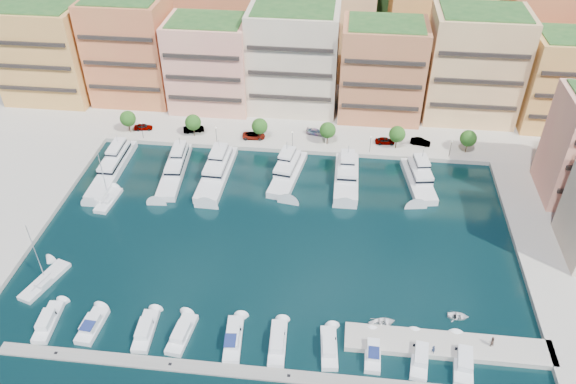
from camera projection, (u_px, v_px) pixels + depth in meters
name	position (u px, v px, depth m)	size (l,w,h in m)	color
ground	(275.00, 239.00, 107.30)	(400.00, 400.00, 0.00)	black
north_quay	(304.00, 91.00, 156.38)	(220.00, 64.00, 2.00)	#9E998E
hillside	(316.00, 28.00, 194.37)	(240.00, 40.00, 58.00)	#1D3214
south_pontoon	(229.00, 371.00, 83.82)	(72.00, 2.20, 0.35)	gray
finger_pier	(448.00, 348.00, 87.21)	(32.00, 5.00, 2.00)	#9E998E
apartment_0	(46.00, 52.00, 144.72)	(22.00, 16.50, 24.80)	tan
apartment_1	(131.00, 49.00, 143.74)	(20.00, 16.50, 26.80)	#CD7F44
apartment_2	(210.00, 64.00, 141.49)	(20.00, 15.50, 22.80)	#F0AD86
apartment_3	(293.00, 59.00, 140.29)	(22.00, 16.50, 25.80)	beige
apartment_4	(382.00, 70.00, 137.34)	(20.00, 15.50, 23.80)	#C7704A
apartment_5	(474.00, 65.00, 136.05)	(22.00, 16.50, 26.80)	#ECBE7C
apartment_6	(567.00, 81.00, 133.71)	(20.00, 15.50, 22.80)	tan
backblock_0	(118.00, 11.00, 161.12)	(26.00, 18.00, 30.00)	beige
backblock_1	(221.00, 16.00, 158.44)	(26.00, 18.00, 30.00)	#C7704A
backblock_2	(327.00, 20.00, 155.76)	(26.00, 18.00, 30.00)	#ECBE7C
backblock_3	(437.00, 24.00, 153.08)	(26.00, 18.00, 30.00)	tan
backblock_4	(550.00, 29.00, 150.40)	(26.00, 18.00, 30.00)	#CD7F44
tree_0	(128.00, 119.00, 134.53)	(3.80, 3.80, 5.65)	#473323
tree_1	(193.00, 122.00, 133.10)	(3.80, 3.80, 5.65)	#473323
tree_2	(260.00, 126.00, 131.67)	(3.80, 3.80, 5.65)	#473323
tree_3	(328.00, 130.00, 130.24)	(3.80, 3.80, 5.65)	#473323
tree_4	(397.00, 134.00, 128.81)	(3.80, 3.80, 5.65)	#473323
tree_5	(468.00, 138.00, 127.38)	(3.80, 3.80, 5.65)	#473323
lamppost_0	(142.00, 128.00, 132.90)	(0.30, 0.30, 4.20)	black
lamppost_1	(216.00, 132.00, 131.29)	(0.30, 0.30, 4.20)	black
lamppost_2	(292.00, 137.00, 129.69)	(0.30, 0.30, 4.20)	black
lamppost_3	(371.00, 141.00, 128.08)	(0.30, 0.30, 4.20)	black
lamppost_4	(451.00, 146.00, 126.47)	(0.30, 0.30, 4.20)	black
yacht_0	(113.00, 166.00, 124.90)	(4.35, 22.36, 7.30)	silver
yacht_1	(175.00, 168.00, 124.35)	(5.82, 20.77, 7.30)	silver
yacht_2	(217.00, 170.00, 123.55)	(5.72, 20.42, 7.30)	silver
yacht_3	(288.00, 171.00, 123.32)	(7.32, 17.62, 7.30)	silver
yacht_4	(347.00, 175.00, 122.19)	(5.21, 17.18, 7.30)	silver
yacht_5	(418.00, 177.00, 121.28)	(7.08, 16.26, 7.30)	silver
cruiser_0	(48.00, 322.00, 90.52)	(3.14, 8.47, 2.55)	silver
cruiser_1	(92.00, 326.00, 89.85)	(3.27, 7.34, 2.66)	silver
cruiser_2	(146.00, 331.00, 89.07)	(2.98, 8.24, 2.55)	silver
cruiser_3	(182.00, 334.00, 88.55)	(3.57, 8.19, 2.55)	silver
cruiser_4	(233.00, 339.00, 87.77)	(3.31, 8.93, 2.66)	silver
cruiser_5	(278.00, 343.00, 87.18)	(2.94, 8.71, 2.55)	silver
cruiser_6	(329.00, 348.00, 86.47)	(3.16, 8.08, 2.55)	silver
cruiser_7	(373.00, 352.00, 85.85)	(2.56, 7.52, 2.66)	silver
cruiser_8	(420.00, 357.00, 85.23)	(3.56, 8.70, 2.55)	silver
cruiser_9	(463.00, 361.00, 84.65)	(3.86, 9.11, 2.55)	silver
sailboat_0	(45.00, 282.00, 97.96)	(5.71, 10.51, 13.20)	silver
sailboat_2	(108.00, 201.00, 116.18)	(3.45, 8.38, 13.20)	silver
tender_2	(458.00, 316.00, 91.74)	(2.46, 3.44, 0.71)	white
tender_0	(382.00, 323.00, 90.47)	(3.13, 4.38, 0.91)	white
car_0	(143.00, 127.00, 137.30)	(1.78, 4.43, 1.51)	gray
car_1	(194.00, 129.00, 136.45)	(1.74, 4.99, 1.64)	gray
car_2	(254.00, 136.00, 134.07)	(2.49, 5.40, 1.50)	gray
car_3	(316.00, 132.00, 135.51)	(1.90, 4.67, 1.36)	gray
car_4	(385.00, 141.00, 132.16)	(1.86, 4.62, 1.57)	gray
car_5	(420.00, 142.00, 131.78)	(1.64, 4.69, 1.55)	gray
person_0	(433.00, 349.00, 84.78)	(0.59, 0.39, 1.61)	#242D48
person_1	(492.00, 342.00, 85.75)	(0.92, 0.72, 1.90)	brown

